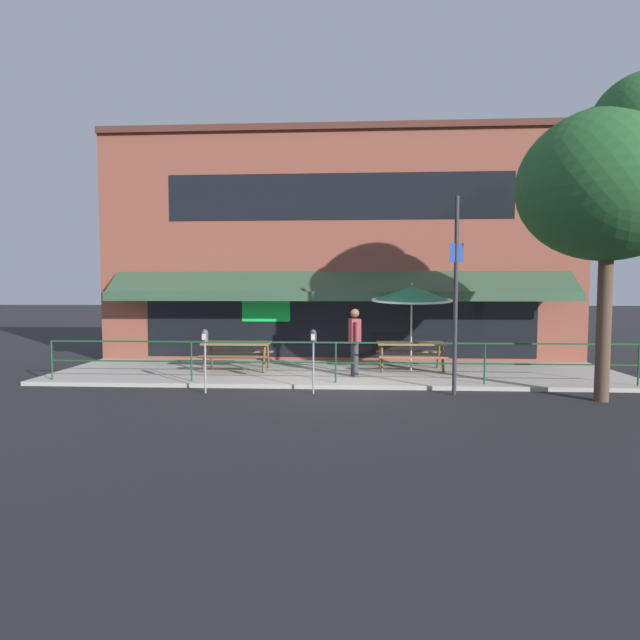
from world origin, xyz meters
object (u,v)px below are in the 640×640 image
parking_meter_far (313,342)px  street_sign_pole (456,294)px  picnic_table_left (237,348)px  street_tree_curbside (616,175)px  parking_meter_near (205,342)px  patio_umbrella_centre (412,294)px  pedestrian_walking (355,339)px  picnic_table_centre (411,348)px

parking_meter_far → street_sign_pole: street_sign_pole is taller
picnic_table_left → street_sign_pole: size_ratio=0.42×
picnic_table_left → street_tree_curbside: bearing=-19.5°
parking_meter_near → parking_meter_far: size_ratio=1.00×
parking_meter_near → street_sign_pole: street_sign_pole is taller
patio_umbrella_centre → street_tree_curbside: size_ratio=0.37×
picnic_table_left → parking_meter_far: bearing=-47.8°
patio_umbrella_centre → parking_meter_near: 5.65m
pedestrian_walking → parking_meter_near: pedestrian_walking is taller
picnic_table_centre → parking_meter_far: 3.69m
parking_meter_near → street_tree_curbside: 9.14m
picnic_table_left → picnic_table_centre: size_ratio=1.00×
street_tree_curbside → parking_meter_near: bearing=177.4°
picnic_table_centre → pedestrian_walking: size_ratio=1.05×
parking_meter_near → street_tree_curbside: size_ratio=0.22×
picnic_table_centre → parking_meter_near: (-4.85, -2.78, 0.44)m
pedestrian_walking → street_tree_curbside: 6.59m
picnic_table_left → street_sign_pole: street_sign_pole is taller
picnic_table_left → pedestrian_walking: bearing=-14.4°
pedestrian_walking → parking_meter_far: pedestrian_walking is taller
picnic_table_centre → street_sign_pole: street_sign_pole is taller
pedestrian_walking → street_sign_pole: bearing=-37.1°
street_sign_pole → street_tree_curbside: size_ratio=0.66×
picnic_table_centre → pedestrian_walking: pedestrian_walking is taller
street_tree_curbside → picnic_table_centre: bearing=138.7°
picnic_table_centre → pedestrian_walking: (-1.53, -1.04, 0.35)m
picnic_table_centre → street_sign_pole: 3.11m
street_tree_curbside → street_sign_pole: bearing=170.2°
parking_meter_near → street_sign_pole: (5.46, 0.13, 1.05)m
patio_umbrella_centre → parking_meter_far: (-2.46, -2.63, -1.03)m
picnic_table_centre → street_tree_curbside: street_tree_curbside is taller
parking_meter_near → street_sign_pole: size_ratio=0.33×
parking_meter_near → pedestrian_walking: bearing=27.7°
parking_meter_near → patio_umbrella_centre: bearing=29.2°
parking_meter_near → parking_meter_far: bearing=1.8°
patio_umbrella_centre → street_tree_curbside: bearing=-40.7°
picnic_table_centre → patio_umbrella_centre: (0.00, -0.07, 1.47)m
pedestrian_walking → parking_meter_far: (-0.93, -1.67, 0.09)m
street_tree_curbside → picnic_table_left: bearing=160.5°
picnic_table_left → pedestrian_walking: size_ratio=1.05×
picnic_table_centre → patio_umbrella_centre: patio_umbrella_centre is taller
picnic_table_centre → parking_meter_far: size_ratio=1.27×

